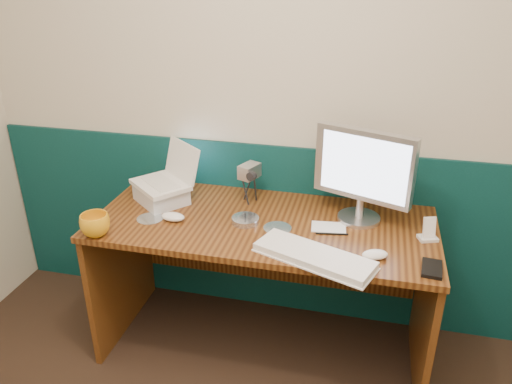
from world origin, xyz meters
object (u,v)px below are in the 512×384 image
(laptop, at_px, (159,165))
(mug, at_px, (95,225))
(monitor, at_px, (363,175))
(desk, at_px, (263,287))
(camcorder, at_px, (250,183))
(keyboard, at_px, (314,257))

(laptop, height_order, mug, laptop)
(monitor, distance_m, mug, 1.22)
(desk, relative_size, mug, 12.21)
(desk, xyz_separation_m, mug, (-0.70, -0.30, 0.43))
(camcorder, bearing_deg, laptop, -143.33)
(desk, distance_m, laptop, 0.80)
(monitor, bearing_deg, camcorder, -166.46)
(laptop, bearing_deg, mug, -71.36)
(camcorder, bearing_deg, mug, -116.89)
(desk, xyz_separation_m, keyboard, (0.28, -0.28, 0.39))
(laptop, height_order, monitor, monitor)
(keyboard, relative_size, mug, 3.78)
(laptop, xyz_separation_m, camcorder, (0.43, 0.11, -0.10))
(desk, relative_size, monitor, 3.46)
(mug, height_order, camcorder, camcorder)
(mug, bearing_deg, monitor, 20.53)
(monitor, xyz_separation_m, camcorder, (-0.55, 0.07, -0.13))
(keyboard, bearing_deg, monitor, 88.99)
(mug, bearing_deg, keyboard, 1.43)
(monitor, bearing_deg, desk, -143.51)
(desk, height_order, laptop, laptop)
(keyboard, distance_m, mug, 0.97)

